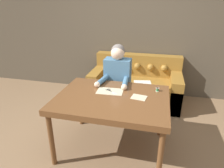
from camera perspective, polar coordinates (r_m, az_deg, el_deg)
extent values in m
plane|color=#846647|center=(2.78, -0.84, -18.44)|extent=(16.00, 16.00, 0.00)
cube|color=brown|center=(4.09, 6.29, 15.14)|extent=(8.00, 0.06, 2.60)
cube|color=brown|center=(2.42, 0.01, -4.37)|extent=(1.35, 1.00, 0.07)
cylinder|color=brown|center=(2.49, -16.91, -15.07)|extent=(0.06, 0.06, 0.69)
cylinder|color=brown|center=(2.22, 13.59, -19.95)|extent=(0.06, 0.06, 0.69)
cylinder|color=brown|center=(3.15, -9.01, -5.74)|extent=(0.06, 0.06, 0.69)
cylinder|color=brown|center=(2.94, 13.92, -8.34)|extent=(0.06, 0.06, 0.69)
cube|color=olive|center=(3.90, 6.60, -1.83)|extent=(1.67, 0.88, 0.44)
cube|color=olive|center=(4.06, 7.48, 5.57)|extent=(1.67, 0.22, 0.41)
cube|color=olive|center=(4.01, -3.84, 0.23)|extent=(0.20, 0.88, 0.60)
cube|color=olive|center=(3.86, 17.54, -1.76)|extent=(0.20, 0.88, 0.60)
sphere|color=olive|center=(4.02, 0.01, 5.60)|extent=(0.13, 0.13, 0.13)
sphere|color=olive|center=(3.97, 3.60, 5.33)|extent=(0.13, 0.13, 0.13)
sphere|color=olive|center=(3.93, 7.26, 5.03)|extent=(0.13, 0.13, 0.13)
sphere|color=olive|center=(3.92, 10.97, 4.72)|extent=(0.13, 0.13, 0.13)
sphere|color=olive|center=(3.92, 14.69, 4.38)|extent=(0.13, 0.13, 0.13)
cube|color=white|center=(3.70, 8.70, 0.39)|extent=(0.34, 0.27, 0.00)
cylinder|color=#33281E|center=(3.24, 1.52, -6.68)|extent=(0.28, 0.28, 0.48)
cube|color=teal|center=(3.02, 1.63, 2.02)|extent=(0.39, 0.22, 0.56)
sphere|color=beige|center=(2.89, 1.62, 8.78)|extent=(0.20, 0.20, 0.20)
sphere|color=slate|center=(2.91, 1.75, 9.39)|extent=(0.20, 0.20, 0.20)
cylinder|color=teal|center=(2.80, -2.83, 1.02)|extent=(0.12, 0.33, 0.07)
sphere|color=beige|center=(2.66, -4.29, -0.17)|extent=(0.08, 0.08, 0.08)
cylinder|color=teal|center=(2.73, 3.80, 0.42)|extent=(0.10, 0.33, 0.07)
sphere|color=beige|center=(2.58, 3.48, -0.93)|extent=(0.08, 0.08, 0.08)
cube|color=beige|center=(2.54, -0.59, -2.08)|extent=(0.34, 0.23, 0.00)
cube|color=beige|center=(2.41, 7.70, -3.79)|extent=(0.20, 0.17, 0.00)
cube|color=silver|center=(2.50, 0.61, -2.52)|extent=(0.10, 0.07, 0.00)
cube|color=black|center=(2.55, -0.85, -1.92)|extent=(0.07, 0.05, 0.00)
torus|color=black|center=(2.58, -1.41, -1.69)|extent=(0.04, 0.04, 0.01)
cube|color=silver|center=(2.49, 0.25, -2.63)|extent=(0.08, 0.09, 0.00)
cube|color=black|center=(2.56, -0.61, -1.85)|extent=(0.05, 0.06, 0.00)
torus|color=black|center=(2.59, -0.94, -1.56)|extent=(0.04, 0.04, 0.01)
cylinder|color=silver|center=(2.53, -0.28, -2.15)|extent=(0.01, 0.01, 0.01)
cylinder|color=#338C4C|center=(2.60, 12.84, -1.57)|extent=(0.03, 0.03, 0.04)
cylinder|color=beige|center=(2.59, 12.88, -1.16)|extent=(0.04, 0.04, 0.00)
cylinder|color=beige|center=(2.61, 12.80, -1.98)|extent=(0.04, 0.04, 0.00)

